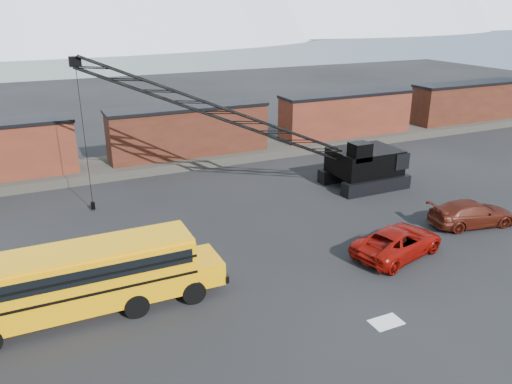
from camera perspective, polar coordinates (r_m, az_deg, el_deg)
ground at (r=25.33m, az=8.05°, el=-10.04°), size 160.00×160.00×0.00m
gravel_berm at (r=43.74m, az=-7.53°, el=3.91°), size 120.00×5.00×0.70m
boxcar_mid at (r=43.11m, az=-7.68°, el=6.98°), size 13.70×3.10×4.17m
boxcar_east_near at (r=50.05m, az=10.26°, el=8.74°), size 13.70×3.10×4.17m
boxcar_east_far at (r=60.52m, az=23.02°, el=9.49°), size 13.70×3.10×4.17m
snow_patch at (r=22.92m, az=14.65°, el=-14.19°), size 1.40×0.90×0.02m
school_bus at (r=23.05m, az=-18.91°, el=-9.24°), size 11.65×2.65×3.19m
red_pickup at (r=28.22m, az=15.92°, el=-5.49°), size 6.13×3.95×1.57m
maroon_suv at (r=33.47m, az=23.42°, el=-2.25°), size 5.69×3.11×1.56m
crawler_crane at (r=33.76m, az=-2.77°, el=8.58°), size 22.51×6.03×10.14m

